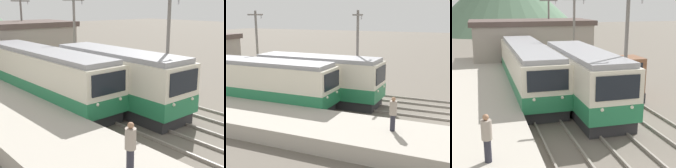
# 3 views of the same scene
# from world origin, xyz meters

# --- Properties ---
(commuter_train_left) EXTENTS (2.84, 13.81, 3.55)m
(commuter_train_left) POSITION_xyz_m (-2.60, 15.24, 1.65)
(commuter_train_left) COLOR #28282B
(commuter_train_left) RESTS_ON ground
(commuter_train_center) EXTENTS (2.84, 10.28, 3.67)m
(commuter_train_center) POSITION_xyz_m (0.20, 10.90, 1.71)
(commuter_train_center) COLOR #28282B
(commuter_train_center) RESTS_ON ground
(shunting_locomotive) EXTENTS (2.40, 5.87, 3.00)m
(shunting_locomotive) POSITION_xyz_m (3.20, 13.02, 1.21)
(shunting_locomotive) COLOR #28282B
(shunting_locomotive) RESTS_ON ground
(catenary_mast_mid) EXTENTS (2.00, 0.20, 7.12)m
(catenary_mast_mid) POSITION_xyz_m (1.71, 8.19, 3.88)
(catenary_mast_mid) COLOR slate
(catenary_mast_mid) RESTS_ON ground
(catenary_mast_far) EXTENTS (2.00, 0.20, 7.12)m
(catenary_mast_far) POSITION_xyz_m (1.71, 17.82, 3.88)
(catenary_mast_far) COLOR slate
(catenary_mast_far) RESTS_ON ground
(person_on_platform) EXTENTS (0.38, 0.38, 1.81)m
(person_on_platform) POSITION_xyz_m (-5.92, 3.38, 1.89)
(person_on_platform) COLOR #282833
(person_on_platform) RESTS_ON platform_left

